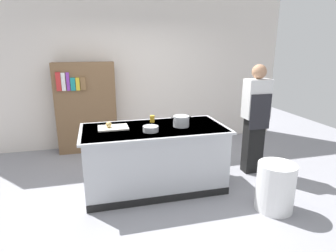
{
  "coord_description": "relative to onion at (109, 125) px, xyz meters",
  "views": [
    {
      "loc": [
        -0.74,
        -3.61,
        1.97
      ],
      "look_at": [
        0.25,
        0.2,
        0.85
      ],
      "focal_mm": 29.93,
      "sensor_mm": 36.0,
      "label": 1
    }
  ],
  "objects": [
    {
      "name": "onion",
      "position": [
        0.0,
        0.0,
        0.0
      ],
      "size": [
        0.08,
        0.08,
        0.08
      ],
      "primitive_type": "sphere",
      "color": "tan",
      "rests_on": "cutting_board"
    },
    {
      "name": "trash_bin",
      "position": [
        1.93,
        -1.02,
        -0.66
      ],
      "size": [
        0.46,
        0.46,
        0.61
      ],
      "primitive_type": "cylinder",
      "color": "white",
      "rests_on": "ground_plane"
    },
    {
      "name": "back_wall",
      "position": [
        0.6,
        2.01,
        0.54
      ],
      "size": [
        6.4,
        0.12,
        3.0
      ],
      "primitive_type": "cube",
      "color": "silver",
      "rests_on": "ground_plane"
    },
    {
      "name": "counter_island",
      "position": [
        0.6,
        -0.09,
        -0.49
      ],
      "size": [
        1.98,
        0.98,
        0.9
      ],
      "color": "#B7BABF",
      "rests_on": "ground_plane"
    },
    {
      "name": "bookshelf",
      "position": [
        -0.33,
        1.71,
        -0.11
      ],
      "size": [
        1.1,
        0.31,
        1.7
      ],
      "color": "brown",
      "rests_on": "ground_plane"
    },
    {
      "name": "juice_cup",
      "position": [
        0.64,
        0.2,
        -0.01
      ],
      "size": [
        0.07,
        0.07,
        0.1
      ],
      "primitive_type": "cylinder",
      "color": "yellow",
      "rests_on": "counter_island"
    },
    {
      "name": "stock_pot",
      "position": [
        0.98,
        -0.12,
        0.01
      ],
      "size": [
        0.29,
        0.22,
        0.15
      ],
      "color": "#B7BABF",
      "rests_on": "counter_island"
    },
    {
      "name": "cutting_board",
      "position": [
        0.06,
        0.02,
        -0.05
      ],
      "size": [
        0.4,
        0.28,
        0.02
      ],
      "primitive_type": "cube",
      "color": "silver",
      "rests_on": "counter_island"
    },
    {
      "name": "ground_plane",
      "position": [
        0.6,
        -0.09,
        -0.96
      ],
      "size": [
        10.0,
        10.0,
        0.0
      ],
      "primitive_type": "plane",
      "color": "gray"
    },
    {
      "name": "mixing_bowl",
      "position": [
        0.52,
        -0.26,
        -0.02
      ],
      "size": [
        0.2,
        0.2,
        0.07
      ],
      "primitive_type": "cylinder",
      "color": "#B7BABF",
      "rests_on": "counter_island"
    },
    {
      "name": "person_chef",
      "position": [
        2.24,
        0.05,
        -0.05
      ],
      "size": [
        0.38,
        0.25,
        1.72
      ],
      "rotation": [
        0.0,
        0.0,
        1.83
      ],
      "color": "black",
      "rests_on": "ground_plane"
    }
  ]
}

